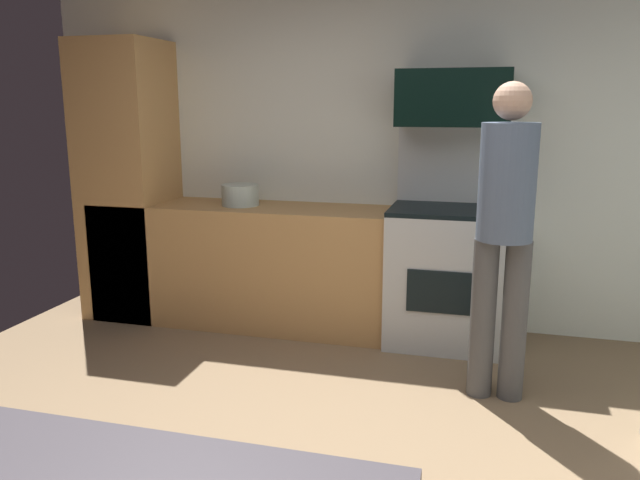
{
  "coord_description": "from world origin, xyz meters",
  "views": [
    {
      "loc": [
        0.77,
        -2.25,
        1.62
      ],
      "look_at": [
        0.08,
        0.3,
        1.05
      ],
      "focal_mm": 34.8,
      "sensor_mm": 36.0,
      "label": 1
    }
  ],
  "objects_px": {
    "oven_range": "(445,270)",
    "microwave": "(453,98)",
    "stock_pot": "(240,195)",
    "person_cook": "(504,227)"
  },
  "relations": [
    {
      "from": "oven_range",
      "to": "microwave",
      "type": "xyz_separation_m",
      "value": [
        -0.0,
        0.09,
        1.16
      ]
    },
    {
      "from": "microwave",
      "to": "stock_pot",
      "type": "bearing_deg",
      "value": -176.96
    },
    {
      "from": "microwave",
      "to": "stock_pot",
      "type": "xyz_separation_m",
      "value": [
        -1.51,
        -0.08,
        -0.69
      ]
    },
    {
      "from": "oven_range",
      "to": "person_cook",
      "type": "bearing_deg",
      "value": -66.37
    },
    {
      "from": "oven_range",
      "to": "microwave",
      "type": "distance_m",
      "value": 1.16
    },
    {
      "from": "oven_range",
      "to": "person_cook",
      "type": "distance_m",
      "value": 0.99
    },
    {
      "from": "microwave",
      "to": "stock_pot",
      "type": "relative_size",
      "value": 2.7
    },
    {
      "from": "stock_pot",
      "to": "person_cook",
      "type": "bearing_deg",
      "value": -23.43
    },
    {
      "from": "microwave",
      "to": "person_cook",
      "type": "xyz_separation_m",
      "value": [
        0.35,
        -0.88,
        -0.69
      ]
    },
    {
      "from": "microwave",
      "to": "person_cook",
      "type": "distance_m",
      "value": 1.17
    }
  ]
}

